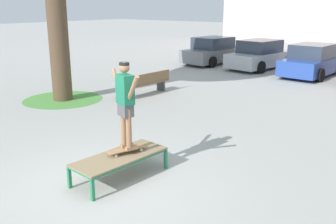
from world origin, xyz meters
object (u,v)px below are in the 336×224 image
skater (125,100)px  park_bench (145,83)px  car_silver (260,55)px  car_grey (214,51)px  car_blue (313,61)px  skateboard (127,149)px  skate_box (120,158)px

skater → park_bench: bearing=128.7°
car_silver → park_bench: bearing=-94.7°
skater → car_grey: size_ratio=0.39×
car_blue → skateboard: bearing=-86.6°
skate_box → park_bench: (-4.31, 5.58, 0.03)m
skate_box → skater: 1.13m
car_blue → car_grey: bearing=175.0°
skateboard → car_silver: bearing=104.8°
skateboard → park_bench: bearing=128.7°
skate_box → car_blue: bearing=93.2°
skate_box → skater: bearing=85.5°
car_silver → park_bench: size_ratio=1.82×
skate_box → car_silver: car_silver is taller
car_silver → park_bench: 8.37m
skate_box → park_bench: size_ratio=0.81×
car_grey → car_silver: same height
car_grey → park_bench: (2.17, -8.37, -0.24)m
skater → skateboard: bearing=-107.1°
car_blue → skate_box: bearing=-86.8°
skateboard → park_bench: (-4.33, 5.40, -0.09)m
skater → car_grey: (-6.50, 13.76, -0.84)m
skater → car_silver: (-3.64, 13.73, -0.84)m
car_silver → skateboard: bearing=-75.2°
skater → park_bench: (-4.33, 5.40, -1.08)m
car_grey → car_blue: (5.72, -0.50, 0.00)m
skater → park_bench: 7.00m
car_grey → park_bench: 8.65m
skateboard → car_silver: 14.21m
skate_box → park_bench: bearing=127.7°
car_blue → car_silver: bearing=170.8°
skater → park_bench: size_ratio=0.70×
park_bench → car_blue: bearing=65.7°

